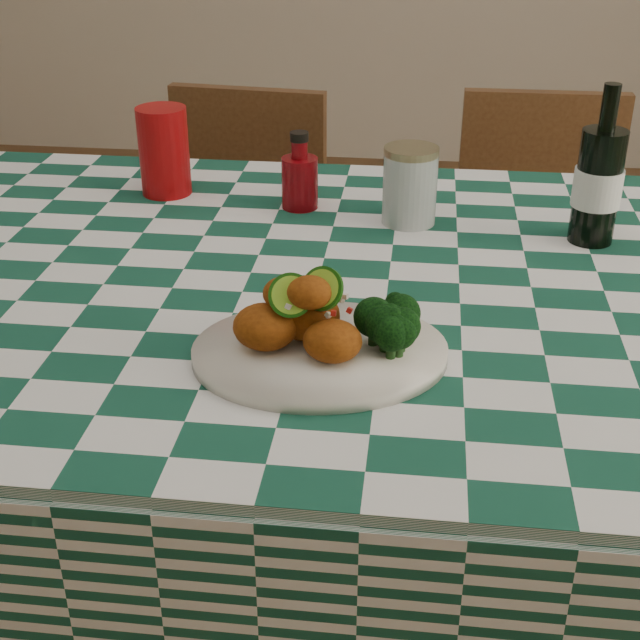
% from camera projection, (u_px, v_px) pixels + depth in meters
% --- Properties ---
extents(dining_table, '(1.66, 1.06, 0.79)m').
position_uv_depth(dining_table, '(319.00, 487.00, 1.50)').
color(dining_table, '#144936').
rests_on(dining_table, ground).
extents(plate, '(0.35, 0.30, 0.02)m').
position_uv_depth(plate, '(320.00, 353.00, 1.10)').
color(plate, silver).
rests_on(plate, dining_table).
extents(fried_chicken_pile, '(0.15, 0.11, 0.10)m').
position_uv_depth(fried_chicken_pile, '(311.00, 312.00, 1.07)').
color(fried_chicken_pile, '#93430E').
rests_on(fried_chicken_pile, plate).
extents(broccoli_side, '(0.08, 0.08, 0.06)m').
position_uv_depth(broccoli_side, '(393.00, 325.00, 1.08)').
color(broccoli_side, black).
rests_on(broccoli_side, plate).
extents(red_tumbler, '(0.12, 0.12, 0.16)m').
position_uv_depth(red_tumbler, '(164.00, 151.00, 1.59)').
color(red_tumbler, '#9A080B').
rests_on(red_tumbler, dining_table).
extents(ketchup_bottle, '(0.08, 0.08, 0.13)m').
position_uv_depth(ketchup_bottle, '(300.00, 170.00, 1.53)').
color(ketchup_bottle, '#70050B').
rests_on(ketchup_bottle, dining_table).
extents(mason_jar, '(0.12, 0.12, 0.13)m').
position_uv_depth(mason_jar, '(410.00, 186.00, 1.47)').
color(mason_jar, '#B2BCBA').
rests_on(mason_jar, dining_table).
extents(beer_bottle, '(0.09, 0.09, 0.25)m').
position_uv_depth(beer_bottle, '(601.00, 165.00, 1.37)').
color(beer_bottle, black).
rests_on(beer_bottle, dining_table).
extents(wooden_chair_left, '(0.42, 0.44, 0.84)m').
position_uv_depth(wooden_chair_left, '(232.00, 279.00, 2.15)').
color(wooden_chair_left, '#472814').
rests_on(wooden_chair_left, ground).
extents(wooden_chair_right, '(0.39, 0.40, 0.84)m').
position_uv_depth(wooden_chair_right, '(535.00, 288.00, 2.10)').
color(wooden_chair_right, '#472814').
rests_on(wooden_chair_right, ground).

